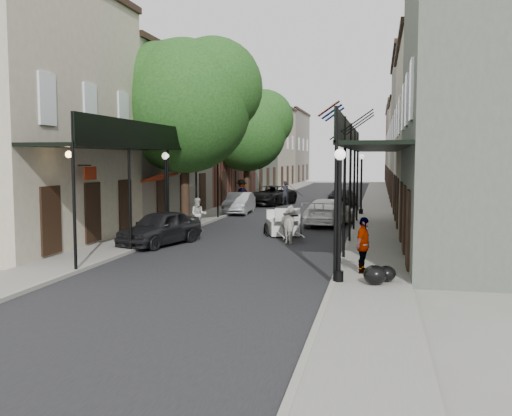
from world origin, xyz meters
The scene contains 24 objects.
ground centered at (0.00, 0.00, 0.00)m, with size 140.00×140.00×0.00m, color gray.
road centered at (0.00, 20.00, 0.01)m, with size 8.00×90.00×0.01m, color black.
sidewalk_left centered at (-5.00, 20.00, 0.06)m, with size 2.20×90.00×0.12m, color gray.
sidewalk_right centered at (5.00, 20.00, 0.06)m, with size 2.20×90.00×0.12m, color gray.
building_row_left centered at (-8.60, 30.00, 5.25)m, with size 5.00×80.00×10.50m, color #BCB296.
building_row_right centered at (8.60, 30.00, 5.25)m, with size 5.00×80.00×10.50m, color gray.
gallery_left centered at (-4.79, 6.98, 4.05)m, with size 2.20×18.05×4.88m.
gallery_right centered at (4.79, 6.98, 4.05)m, with size 2.20×18.05×4.88m.
tree_near centered at (-4.20, 10.18, 6.49)m, with size 7.31×6.80×9.63m.
tree_far centered at (-4.25, 24.18, 5.84)m, with size 6.45×6.00×8.61m.
lamppost_right_near centered at (4.10, -2.00, 2.05)m, with size 0.32×0.32×3.71m.
lamppost_left centered at (-4.10, 6.00, 2.05)m, with size 0.32×0.32×3.71m.
lamppost_right_far centered at (4.10, 18.00, 2.05)m, with size 0.32×0.32×3.71m.
horse centered at (1.54, 5.96, 0.77)m, with size 0.83×1.82×1.54m, color silver.
carriage centered at (0.75, 8.22, 1.00)m, with size 2.06×2.56×2.57m.
pedestrian_walking centered at (-3.50, 8.79, 0.81)m, with size 0.79×0.61×1.62m, color beige.
pedestrian_sidewalk_left centered at (-4.20, 20.73, 1.10)m, with size 1.27×0.73×1.97m, color gray.
pedestrian_sidewalk_right centered at (4.74, -0.67, 0.97)m, with size 0.99×0.41×1.69m, color gray.
car_left_near centered at (-3.60, 4.00, 0.71)m, with size 1.69×4.19×1.43m, color black.
car_left_mid centered at (-3.60, 17.58, 0.68)m, with size 1.45×4.14×1.37m, color #A4A4A9.
car_left_far centered at (-2.91, 24.66, 0.74)m, with size 2.46×5.33×1.48m, color black.
car_right_near centered at (2.60, 12.43, 0.71)m, with size 2.00×4.92×1.43m, color white.
car_right_far centered at (2.60, 24.42, 0.72)m, with size 1.70×4.23×1.44m, color black.
trash_bags centered at (5.21, -2.03, 0.37)m, with size 0.90×1.05×0.54m.
Camera 1 is at (5.16, -17.89, 3.57)m, focal length 40.00 mm.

